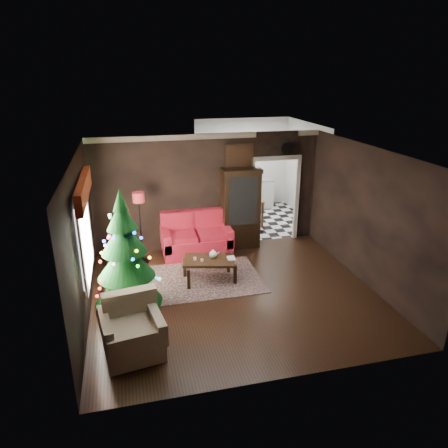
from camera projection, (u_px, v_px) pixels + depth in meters
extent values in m
plane|color=black|center=(235.00, 293.00, 8.20)|extent=(5.50, 5.50, 0.00)
plane|color=white|center=(236.00, 153.00, 7.22)|extent=(5.50, 5.50, 0.00)
plane|color=black|center=(208.00, 192.00, 9.98)|extent=(5.50, 0.00, 5.50)
plane|color=black|center=(285.00, 294.00, 5.43)|extent=(5.50, 0.00, 5.50)
plane|color=black|center=(81.00, 241.00, 7.10)|extent=(0.00, 5.50, 5.50)
plane|color=black|center=(367.00, 216.00, 8.32)|extent=(0.00, 5.50, 5.50)
cube|color=white|center=(84.00, 234.00, 7.27)|extent=(0.05, 1.60, 1.40)
cube|color=maroon|center=(83.00, 189.00, 7.01)|extent=(0.12, 2.10, 0.35)
plane|color=silver|center=(255.00, 220.00, 12.21)|extent=(3.00, 3.00, 0.00)
cube|color=white|center=(242.00, 154.00, 12.94)|extent=(0.70, 0.06, 0.70)
cube|color=#604354|center=(203.00, 279.00, 8.75)|extent=(2.43, 1.77, 0.01)
cylinder|color=silver|center=(195.00, 259.00, 8.51)|extent=(0.07, 0.07, 0.06)
cylinder|color=silver|center=(202.00, 260.00, 8.45)|extent=(0.08, 0.08, 0.05)
imported|color=#A67A64|center=(227.00, 254.00, 8.53)|extent=(0.17, 0.02, 0.23)
cylinder|color=silver|center=(287.00, 148.00, 10.03)|extent=(0.32, 0.32, 0.06)
cube|color=#B77742|center=(239.00, 156.00, 9.81)|extent=(0.62, 0.05, 0.52)
cube|color=silver|center=(244.00, 194.00, 13.15)|extent=(1.80, 0.60, 0.90)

